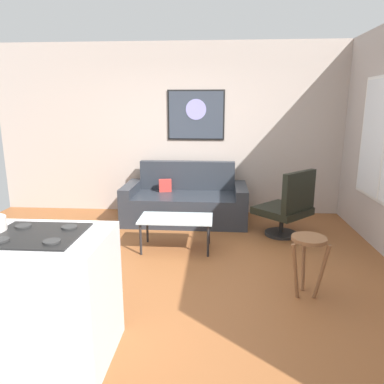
{
  "coord_description": "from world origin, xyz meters",
  "views": [
    {
      "loc": [
        0.55,
        -3.66,
        1.8
      ],
      "look_at": [
        0.23,
        0.9,
        0.7
      ],
      "focal_mm": 33.69,
      "sensor_mm": 36.0,
      "label": 1
    }
  ],
  "objects_px": {
    "couch": "(185,203)",
    "wall_painting": "(196,115)",
    "coffee_table": "(176,221)",
    "armchair": "(288,207)",
    "bar_stool": "(308,250)"
  },
  "relations": [
    {
      "from": "couch",
      "to": "wall_painting",
      "type": "relative_size",
      "value": 2.05
    },
    {
      "from": "coffee_table",
      "to": "armchair",
      "type": "xyz_separation_m",
      "value": [
        1.49,
        0.55,
        0.06
      ]
    },
    {
      "from": "armchair",
      "to": "bar_stool",
      "type": "bearing_deg",
      "value": -93.97
    },
    {
      "from": "armchair",
      "to": "couch",
      "type": "bearing_deg",
      "value": 156.65
    },
    {
      "from": "couch",
      "to": "armchair",
      "type": "height_order",
      "value": "armchair"
    },
    {
      "from": "coffee_table",
      "to": "bar_stool",
      "type": "bearing_deg",
      "value": -37.73
    },
    {
      "from": "couch",
      "to": "armchair",
      "type": "bearing_deg",
      "value": -23.35
    },
    {
      "from": "coffee_table",
      "to": "armchair",
      "type": "relative_size",
      "value": 0.96
    },
    {
      "from": "bar_stool",
      "to": "wall_painting",
      "type": "bearing_deg",
      "value": 113.84
    },
    {
      "from": "bar_stool",
      "to": "wall_painting",
      "type": "relative_size",
      "value": 0.64
    },
    {
      "from": "armchair",
      "to": "wall_painting",
      "type": "xyz_separation_m",
      "value": [
        -1.35,
        1.17,
        1.21
      ]
    },
    {
      "from": "bar_stool",
      "to": "wall_painting",
      "type": "xyz_separation_m",
      "value": [
        -1.23,
        2.79,
        1.18
      ]
    },
    {
      "from": "armchair",
      "to": "bar_stool",
      "type": "height_order",
      "value": "armchair"
    },
    {
      "from": "coffee_table",
      "to": "bar_stool",
      "type": "relative_size",
      "value": 1.53
    },
    {
      "from": "coffee_table",
      "to": "couch",
      "type": "bearing_deg",
      "value": 89.27
    }
  ]
}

